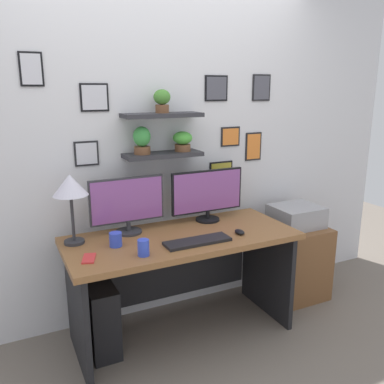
{
  "coord_description": "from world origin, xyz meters",
  "views": [
    {
      "loc": [
        -1.07,
        -2.36,
        1.72
      ],
      "look_at": [
        0.1,
        0.05,
        1.03
      ],
      "focal_mm": 37.99,
      "sensor_mm": 36.0,
      "label": 1
    }
  ],
  "objects": [
    {
      "name": "monitor_right",
      "position": [
        0.31,
        0.22,
        0.95
      ],
      "size": [
        0.57,
        0.18,
        0.38
      ],
      "color": "black",
      "rests_on": "desk"
    },
    {
      "name": "coffee_mug",
      "position": [
        -0.46,
        0.01,
        0.8
      ],
      "size": [
        0.08,
        0.08,
        0.09
      ],
      "primitive_type": "cylinder",
      "color": "blue",
      "rests_on": "desk"
    },
    {
      "name": "ground_plane",
      "position": [
        0.0,
        0.0,
        0.0
      ],
      "size": [
        8.0,
        8.0,
        0.0
      ],
      "primitive_type": "plane",
      "color": "#70665B"
    },
    {
      "name": "computer_tower_left",
      "position": [
        -0.57,
        0.08,
        0.24
      ],
      "size": [
        0.18,
        0.4,
        0.48
      ],
      "primitive_type": "cube",
      "color": "black",
      "rests_on": "ground"
    },
    {
      "name": "computer_mouse",
      "position": [
        0.37,
        -0.15,
        0.77
      ],
      "size": [
        0.06,
        0.09,
        0.03
      ],
      "primitive_type": "ellipsoid",
      "color": "black",
      "rests_on": "desk"
    },
    {
      "name": "drawer_cabinet",
      "position": [
        1.1,
        0.13,
        0.31
      ],
      "size": [
        0.44,
        0.5,
        0.61
      ],
      "primitive_type": "cube",
      "color": "brown",
      "rests_on": "ground"
    },
    {
      "name": "printer",
      "position": [
        1.1,
        0.13,
        0.7
      ],
      "size": [
        0.38,
        0.34,
        0.17
      ],
      "primitive_type": "cube",
      "color": "#9E9EA3",
      "rests_on": "drawer_cabinet"
    },
    {
      "name": "desk_lamp",
      "position": [
        -0.68,
        0.17,
        1.11
      ],
      "size": [
        0.22,
        0.22,
        0.45
      ],
      "color": "#2D2D33",
      "rests_on": "desk"
    },
    {
      "name": "desk",
      "position": [
        0.0,
        0.05,
        0.54
      ],
      "size": [
        1.57,
        0.68,
        0.75
      ],
      "color": "brown",
      "rests_on": "ground"
    },
    {
      "name": "keyboard",
      "position": [
        0.03,
        -0.17,
        0.76
      ],
      "size": [
        0.44,
        0.14,
        0.02
      ],
      "primitive_type": "cube",
      "color": "black",
      "rests_on": "desk"
    },
    {
      "name": "back_wall_assembly",
      "position": [
        0.0,
        0.44,
        1.35
      ],
      "size": [
        4.4,
        0.24,
        2.7
      ],
      "color": "silver",
      "rests_on": "ground"
    },
    {
      "name": "cell_phone",
      "position": [
        -0.65,
        -0.12,
        0.76
      ],
      "size": [
        0.11,
        0.15,
        0.01
      ],
      "primitive_type": "cube",
      "rotation": [
        0.0,
        0.0,
        -0.32
      ],
      "color": "red",
      "rests_on": "desk"
    },
    {
      "name": "pen_cup",
      "position": [
        -0.35,
        -0.21,
        0.8
      ],
      "size": [
        0.07,
        0.07,
        0.1
      ],
      "primitive_type": "cylinder",
      "color": "blue",
      "rests_on": "desk"
    },
    {
      "name": "monitor_left",
      "position": [
        -0.31,
        0.22,
        0.96
      ],
      "size": [
        0.52,
        0.18,
        0.39
      ],
      "color": "#2D2D33",
      "rests_on": "desk"
    }
  ]
}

